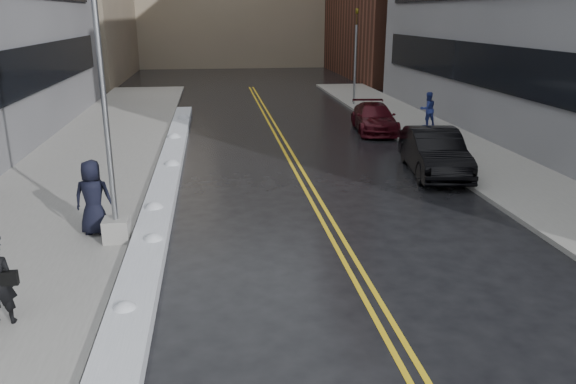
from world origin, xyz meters
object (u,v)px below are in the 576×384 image
object	(u,v)px
traffic_signal	(355,53)
lamppost	(109,152)
pedestrian_c	(93,197)
car_black	(434,152)
pedestrian_east	(428,109)
car_maroon	(374,118)
fire_hydrant	(446,144)

from	to	relation	value
traffic_signal	lamppost	bearing A→B (deg)	-118.21
lamppost	pedestrian_c	world-z (taller)	lamppost
traffic_signal	car_black	xyz separation A→B (m)	(-1.00, -16.41, -2.56)
pedestrian_east	car_maroon	distance (m)	3.00
pedestrian_east	fire_hydrant	bearing A→B (deg)	66.73
pedestrian_east	car_black	size ratio (longest dim) A/B	0.35
fire_hydrant	pedestrian_c	distance (m)	14.91
traffic_signal	pedestrian_c	world-z (taller)	traffic_signal
fire_hydrant	traffic_signal	xyz separation A→B (m)	(-0.50, 14.00, 2.85)
fire_hydrant	car_black	xyz separation A→B (m)	(-1.50, -2.41, 0.29)
car_maroon	fire_hydrant	bearing A→B (deg)	-69.08
fire_hydrant	traffic_signal	distance (m)	14.30
lamppost	car_maroon	world-z (taller)	lamppost
lamppost	traffic_signal	world-z (taller)	lamppost
pedestrian_east	car_black	world-z (taller)	pedestrian_east
pedestrian_c	car_black	world-z (taller)	pedestrian_c
pedestrian_c	pedestrian_east	bearing A→B (deg)	-132.43
fire_hydrant	car_black	size ratio (longest dim) A/B	0.14
lamppost	car_black	world-z (taller)	lamppost
pedestrian_east	car_black	bearing A→B (deg)	61.01
lamppost	car_maroon	bearing A→B (deg)	51.74
pedestrian_c	car_maroon	world-z (taller)	pedestrian_c
pedestrian_c	pedestrian_east	distance (m)	19.68
lamppost	traffic_signal	distance (m)	24.98
car_black	pedestrian_c	bearing A→B (deg)	-148.54
car_maroon	lamppost	bearing A→B (deg)	-122.09
pedestrian_east	lamppost	bearing A→B (deg)	35.88
fire_hydrant	car_maroon	xyz separation A→B (m)	(-1.50, 5.70, 0.15)
car_maroon	pedestrian_c	bearing A→B (deg)	-124.95
car_black	car_maroon	world-z (taller)	car_black
pedestrian_east	car_maroon	size ratio (longest dim) A/B	0.37
pedestrian_c	pedestrian_east	world-z (taller)	pedestrian_c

